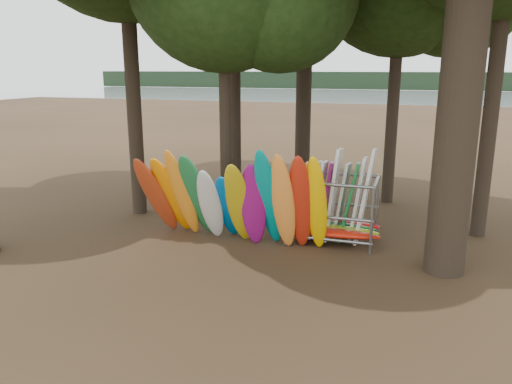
% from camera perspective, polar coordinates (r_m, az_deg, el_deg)
% --- Properties ---
extents(ground, '(120.00, 120.00, 0.00)m').
position_cam_1_polar(ground, '(13.69, 0.08, -7.31)').
color(ground, '#47331E').
rests_on(ground, ground).
extents(lake, '(160.00, 160.00, 0.00)m').
position_cam_1_polar(lake, '(72.39, 15.30, 9.61)').
color(lake, gray).
rests_on(lake, ground).
extents(far_shore, '(160.00, 4.00, 4.00)m').
position_cam_1_polar(far_shore, '(122.21, 16.79, 12.06)').
color(far_shore, black).
rests_on(far_shore, ground).
extents(kayak_row, '(5.58, 2.17, 3.11)m').
position_cam_1_polar(kayak_row, '(14.16, -3.03, -0.99)').
color(kayak_row, '#AD3716').
rests_on(kayak_row, ground).
extents(storage_rack, '(2.92, 1.50, 2.82)m').
position_cam_1_polar(storage_rack, '(14.72, 8.73, -2.17)').
color(storage_rack, gray).
rests_on(storage_rack, ground).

